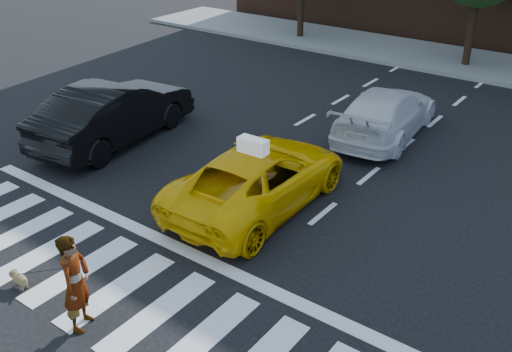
# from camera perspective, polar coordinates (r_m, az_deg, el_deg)

# --- Properties ---
(ground) EXTENTS (120.00, 120.00, 0.00)m
(ground) POSITION_cam_1_polar(r_m,az_deg,el_deg) (10.53, -13.70, -11.04)
(ground) COLOR black
(ground) RESTS_ON ground
(crosswalk) EXTENTS (13.00, 2.40, 0.01)m
(crosswalk) POSITION_cam_1_polar(r_m,az_deg,el_deg) (10.53, -13.70, -11.01)
(crosswalk) COLOR silver
(crosswalk) RESTS_ON ground
(stop_line) EXTENTS (12.00, 0.30, 0.01)m
(stop_line) POSITION_cam_1_polar(r_m,az_deg,el_deg) (11.37, -7.64, -7.15)
(stop_line) COLOR silver
(stop_line) RESTS_ON ground
(sidewalk_far) EXTENTS (30.00, 4.00, 0.15)m
(sidewalk_far) POSITION_cam_1_polar(r_m,az_deg,el_deg) (24.29, 19.40, 10.82)
(sidewalk_far) COLOR slate
(sidewalk_far) RESTS_ON ground
(taxi) EXTENTS (2.35, 4.89, 1.34)m
(taxi) POSITION_cam_1_polar(r_m,az_deg,el_deg) (12.40, 0.26, -0.13)
(taxi) COLOR #F5B805
(taxi) RESTS_ON ground
(black_sedan) EXTENTS (2.35, 5.20, 1.65)m
(black_sedan) POSITION_cam_1_polar(r_m,az_deg,el_deg) (16.02, -13.97, 6.22)
(black_sedan) COLOR black
(black_sedan) RESTS_ON ground
(white_suv) EXTENTS (2.33, 4.80, 1.35)m
(white_suv) POSITION_cam_1_polar(r_m,az_deg,el_deg) (16.35, 12.85, 6.19)
(white_suv) COLOR silver
(white_suv) RESTS_ON ground
(woman) EXTENTS (0.63, 0.74, 1.71)m
(woman) POSITION_cam_1_polar(r_m,az_deg,el_deg) (9.44, -17.57, -10.17)
(woman) COLOR #999999
(woman) RESTS_ON ground
(dog) EXTENTS (0.51, 0.19, 0.29)m
(dog) POSITION_cam_1_polar(r_m,az_deg,el_deg) (11.06, -22.66, -9.43)
(dog) COLOR #926E4A
(dog) RESTS_ON ground
(taxi_sign) EXTENTS (0.66, 0.30, 0.32)m
(taxi_sign) POSITION_cam_1_polar(r_m,az_deg,el_deg) (11.89, -0.31, 3.06)
(taxi_sign) COLOR white
(taxi_sign) RESTS_ON taxi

